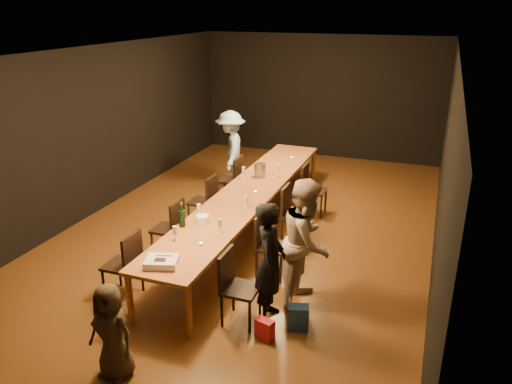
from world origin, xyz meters
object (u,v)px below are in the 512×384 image
(chair_right_3, at_px, (314,190))
(chair_left_2, at_px, (202,201))
(chair_left_3, at_px, (229,179))
(chair_right_1, at_px, (273,246))
(table, at_px, (248,194))
(champagne_bottle, at_px, (182,214))
(chair_left_1, at_px, (167,228))
(woman_tan, at_px, (307,242))
(child, at_px, (111,331))
(woman_birthday, at_px, (270,263))
(plate_stack, at_px, (202,219))
(ice_bucket, at_px, (260,170))
(chair_right_0, at_px, (241,288))
(chair_right_2, at_px, (296,214))
(chair_left_0, at_px, (121,264))
(man_blue, at_px, (231,150))
(birthday_cake, at_px, (162,262))

(chair_right_3, relative_size, chair_left_2, 1.00)
(chair_left_3, bearing_deg, chair_right_1, -144.69)
(table, distance_m, champagne_bottle, 1.66)
(table, distance_m, chair_left_1, 1.49)
(table, xyz_separation_m, woman_tan, (1.45, -1.65, 0.14))
(woman_tan, relative_size, child, 1.57)
(chair_left_3, relative_size, woman_birthday, 0.60)
(woman_birthday, xyz_separation_m, champagne_bottle, (-1.50, 0.59, 0.17))
(plate_stack, xyz_separation_m, ice_bucket, (0.07, 2.22, 0.06))
(chair_right_3, distance_m, chair_left_2, 2.08)
(woman_tan, distance_m, child, 2.59)
(woman_birthday, distance_m, champagne_bottle, 1.62)
(chair_right_0, bearing_deg, chair_left_2, -144.69)
(woman_birthday, relative_size, woman_tan, 0.92)
(chair_left_3, distance_m, child, 5.00)
(chair_left_3, bearing_deg, ice_bucket, -115.87)
(chair_right_2, relative_size, chair_left_3, 1.00)
(chair_left_0, distance_m, champagne_bottle, 1.05)
(chair_left_2, distance_m, ice_bucket, 1.20)
(chair_left_0, height_order, man_blue, man_blue)
(chair_left_1, relative_size, woman_tan, 0.55)
(table, height_order, plate_stack, plate_stack)
(chair_right_3, relative_size, chair_left_0, 1.00)
(chair_left_2, distance_m, champagne_bottle, 1.75)
(man_blue, distance_m, plate_stack, 3.53)
(chair_right_1, xyz_separation_m, chair_right_3, (0.00, 2.40, 0.00))
(champagne_bottle, bearing_deg, chair_right_3, 66.82)
(chair_left_0, relative_size, plate_stack, 4.71)
(man_blue, height_order, child, man_blue)
(woman_tan, xyz_separation_m, ice_bucket, (-1.53, 2.47, 0.02))
(plate_stack, bearing_deg, chair_left_2, 116.66)
(chair_left_2, xyz_separation_m, child, (0.81, -3.73, 0.07))
(man_blue, bearing_deg, birthday_cake, -8.92)
(child, distance_m, plate_stack, 2.35)
(table, height_order, chair_right_2, chair_right_2)
(chair_right_2, xyz_separation_m, chair_left_1, (-1.70, -1.20, 0.00))
(chair_right_0, relative_size, plate_stack, 4.71)
(chair_right_0, height_order, chair_left_2, same)
(table, xyz_separation_m, ice_bucket, (-0.08, 0.83, 0.16))
(chair_left_2, xyz_separation_m, man_blue, (-0.30, 1.98, 0.35))
(ice_bucket, bearing_deg, chair_right_2, -41.64)
(chair_right_0, height_order, chair_left_3, same)
(chair_right_0, xyz_separation_m, chair_left_1, (-1.70, 1.20, 0.00))
(chair_right_2, bearing_deg, child, -13.44)
(chair_left_0, distance_m, chair_left_3, 3.60)
(birthday_cake, relative_size, champagne_bottle, 1.20)
(chair_right_2, bearing_deg, chair_right_3, 180.00)
(child, bearing_deg, plate_stack, 98.20)
(chair_left_2, height_order, man_blue, man_blue)
(chair_right_1, xyz_separation_m, chair_left_3, (-1.70, 2.40, 0.00))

